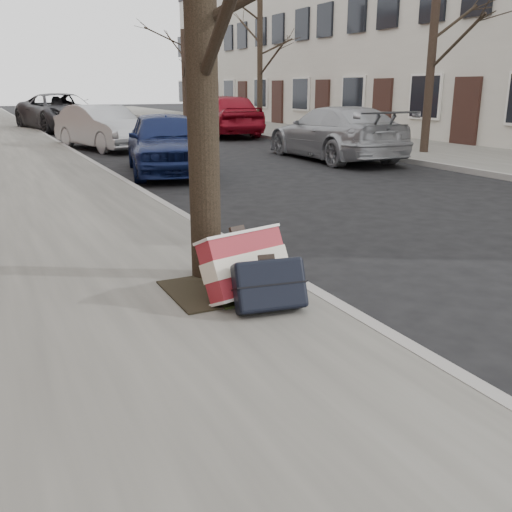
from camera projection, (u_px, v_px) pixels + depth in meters
name	position (u px, v px, depth m)	size (l,w,h in m)	color
ground	(494.00, 311.00, 4.77)	(120.00, 120.00, 0.00)	black
far_sidewalk	(320.00, 136.00, 20.96)	(4.00, 70.00, 0.12)	gray
house_far	(422.00, 41.00, 23.07)	(6.70, 40.00, 7.20)	#B4AFA1
dirt_patch	(218.00, 289.00, 4.92)	(0.85, 0.85, 0.01)	black
suitcase_red	(246.00, 264.00, 4.69)	(0.73, 0.20, 0.53)	maroon
suitcase_navy	(269.00, 285.00, 4.40)	(0.56, 0.18, 0.40)	black
car_near_front	(166.00, 142.00, 12.23)	(1.58, 3.92, 1.34)	#121C4A
car_near_mid	(103.00, 127.00, 16.91)	(1.38, 3.96, 1.30)	#AFB2B7
car_near_back	(62.00, 112.00, 24.13)	(2.57, 5.57, 1.55)	#323236
car_far_front	(335.00, 133.00, 14.54)	(1.89, 4.64, 1.35)	#95979B
car_far_back	(224.00, 115.00, 21.47)	(1.89, 4.69, 1.60)	maroon
tree_far_a	(433.00, 43.00, 14.63)	(0.22, 0.22, 5.53)	black
tree_far_b	(260.00, 65.00, 23.23)	(0.22, 0.22, 5.06)	black
tree_far_c	(184.00, 74.00, 31.37)	(0.21, 0.21, 4.68)	black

